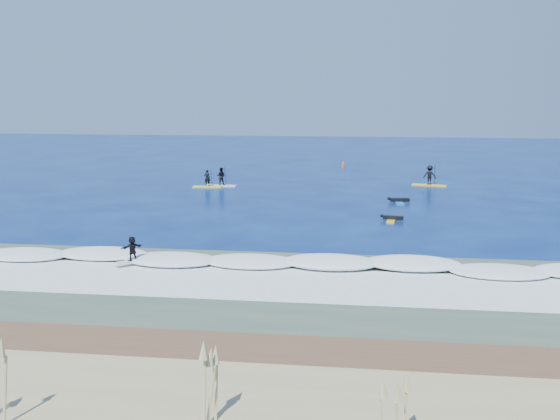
# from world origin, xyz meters

# --- Properties ---
(ground) EXTENTS (160.00, 160.00, 0.00)m
(ground) POSITION_xyz_m (0.00, 0.00, 0.00)
(ground) COLOR #04144F
(ground) RESTS_ON ground
(wet_sand_strip) EXTENTS (90.00, 5.00, 0.08)m
(wet_sand_strip) POSITION_xyz_m (0.00, -21.50, 0.00)
(wet_sand_strip) COLOR brown
(wet_sand_strip) RESTS_ON ground
(shallow_water) EXTENTS (90.00, 13.00, 0.01)m
(shallow_water) POSITION_xyz_m (0.00, -14.00, 0.01)
(shallow_water) COLOR #3C5141
(shallow_water) RESTS_ON ground
(breaking_wave) EXTENTS (40.00, 6.00, 0.30)m
(breaking_wave) POSITION_xyz_m (0.00, -10.00, 0.00)
(breaking_wave) COLOR white
(breaking_wave) RESTS_ON ground
(whitewater) EXTENTS (34.00, 5.00, 0.02)m
(whitewater) POSITION_xyz_m (0.00, -13.00, 0.00)
(whitewater) COLOR silver
(whitewater) RESTS_ON ground
(dune_grass) EXTENTS (40.00, 4.00, 1.70)m
(dune_grass) POSITION_xyz_m (0.00, -27.00, 1.85)
(dune_grass) COLOR tan
(dune_grass) RESTS_ON dune
(sup_paddler_left) EXTENTS (2.64, 0.78, 1.83)m
(sup_paddler_left) POSITION_xyz_m (-7.18, 14.61, 0.57)
(sup_paddler_left) COLOR yellow
(sup_paddler_left) RESTS_ON ground
(sup_paddler_center) EXTENTS (2.85, 0.86, 1.97)m
(sup_paddler_center) POSITION_xyz_m (-6.10, 15.43, 0.74)
(sup_paddler_center) COLOR silver
(sup_paddler_center) RESTS_ON ground
(sup_paddler_right) EXTENTS (3.19, 1.50, 2.17)m
(sup_paddler_right) POSITION_xyz_m (12.80, 18.04, 0.85)
(sup_paddler_right) COLOR yellow
(sup_paddler_right) RESTS_ON ground
(prone_paddler_near) EXTENTS (1.55, 2.00, 0.41)m
(prone_paddler_near) POSITION_xyz_m (8.59, 1.77, 0.14)
(prone_paddler_near) COLOR yellow
(prone_paddler_near) RESTS_ON ground
(prone_paddler_far) EXTENTS (1.73, 2.21, 0.45)m
(prone_paddler_far) POSITION_xyz_m (9.46, 8.80, 0.15)
(prone_paddler_far) COLOR blue
(prone_paddler_far) RESTS_ON ground
(wave_surfer) EXTENTS (1.64, 1.64, 1.32)m
(wave_surfer) POSITION_xyz_m (-4.81, -10.85, 0.76)
(wave_surfer) COLOR silver
(wave_surfer) RESTS_ON breaking_wave
(marker_buoy) EXTENTS (0.30, 0.30, 0.72)m
(marker_buoy) POSITION_xyz_m (4.62, 31.01, 0.32)
(marker_buoy) COLOR #F65915
(marker_buoy) RESTS_ON ground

